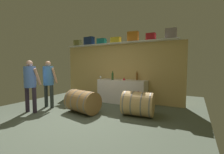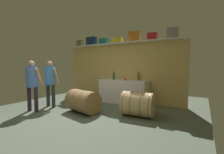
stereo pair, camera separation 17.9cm
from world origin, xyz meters
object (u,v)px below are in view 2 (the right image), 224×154
(red_funnel, at_px, (125,79))
(wine_barrel_far, at_px, (83,101))
(wine_bottle_amber, at_px, (138,76))
(toolcase_yellow, at_px, (117,40))
(wine_glass, at_px, (102,77))
(visitor_tasting, at_px, (50,79))
(toolcase_grey, at_px, (173,33))
(toolcase_orange, at_px, (134,37))
(toolcase_olive, at_px, (80,43))
(work_cabinet, at_px, (123,91))
(toolcase_teal, at_px, (104,42))
(toolcase_red, at_px, (152,37))
(wine_bottle_green, at_px, (114,76))
(winemaker_pouring, at_px, (32,80))
(wine_barrel_near, at_px, (138,104))
(toolcase_navy, at_px, (91,41))

(red_funnel, distance_m, wine_barrel_far, 1.77)
(wine_bottle_amber, bearing_deg, toolcase_yellow, 179.69)
(wine_glass, height_order, wine_barrel_far, wine_glass)
(visitor_tasting, bearing_deg, toolcase_grey, 28.56)
(toolcase_orange, distance_m, wine_bottle_amber, 1.41)
(toolcase_yellow, bearing_deg, toolcase_olive, 179.23)
(toolcase_yellow, distance_m, wine_barrel_far, 2.70)
(work_cabinet, xyz_separation_m, wine_bottle_amber, (0.50, 0.19, 0.57))
(toolcase_teal, bearing_deg, wine_bottle_amber, -3.51)
(toolcase_olive, bearing_deg, toolcase_red, -3.91)
(wine_bottle_green, distance_m, visitor_tasting, 2.16)
(toolcase_olive, height_order, winemaker_pouring, toolcase_olive)
(toolcase_red, distance_m, work_cabinet, 2.16)
(toolcase_teal, relative_size, visitor_tasting, 0.22)
(toolcase_yellow, distance_m, wine_bottle_amber, 1.58)
(toolcase_teal, xyz_separation_m, red_funnel, (1.10, -0.26, -1.43))
(toolcase_grey, bearing_deg, wine_bottle_amber, 178.48)
(work_cabinet, bearing_deg, toolcase_grey, 6.93)
(toolcase_grey, height_order, winemaker_pouring, toolcase_grey)
(toolcase_red, relative_size, wine_glass, 2.47)
(toolcase_olive, distance_m, wine_bottle_green, 2.41)
(wine_glass, xyz_separation_m, winemaker_pouring, (-1.07, -2.12, -0.00))
(wine_barrel_near, relative_size, visitor_tasting, 0.58)
(toolcase_red, bearing_deg, toolcase_teal, 178.65)
(toolcase_navy, height_order, wine_barrel_near, toolcase_navy)
(wine_glass, height_order, winemaker_pouring, winemaker_pouring)
(toolcase_olive, distance_m, toolcase_orange, 2.58)
(toolcase_grey, relative_size, wine_bottle_amber, 1.04)
(toolcase_red, height_order, wine_bottle_amber, toolcase_red)
(wine_barrel_far, bearing_deg, wine_bottle_amber, 71.32)
(toolcase_yellow, relative_size, wine_barrel_far, 0.36)
(wine_bottle_green, distance_m, winemaker_pouring, 2.64)
(toolcase_orange, xyz_separation_m, toolcase_red, (0.64, 0.00, -0.06))
(toolcase_grey, xyz_separation_m, wine_barrel_near, (-0.62, -1.31, -2.05))
(toolcase_navy, height_order, toolcase_orange, toolcase_orange)
(wine_bottle_green, bearing_deg, visitor_tasting, -136.52)
(toolcase_teal, bearing_deg, visitor_tasting, -118.03)
(toolcase_navy, distance_m, red_funnel, 2.29)
(toolcase_teal, height_order, toolcase_red, toolcase_red)
(wine_barrel_near, bearing_deg, toolcase_red, 85.18)
(toolcase_red, relative_size, wine_bottle_green, 0.94)
(wine_bottle_amber, distance_m, winemaker_pouring, 3.45)
(toolcase_orange, bearing_deg, wine_barrel_far, -119.14)
(red_funnel, xyz_separation_m, wine_barrel_far, (-0.62, -1.55, -0.58))
(toolcase_teal, relative_size, winemaker_pouring, 0.22)
(toolcase_olive, bearing_deg, visitor_tasting, -82.27)
(wine_bottle_green, bearing_deg, wine_barrel_far, -99.00)
(toolcase_yellow, xyz_separation_m, visitor_tasting, (-1.50, -1.88, -1.40))
(toolcase_grey, bearing_deg, wine_bottle_green, -170.17)
(toolcase_orange, distance_m, winemaker_pouring, 3.64)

